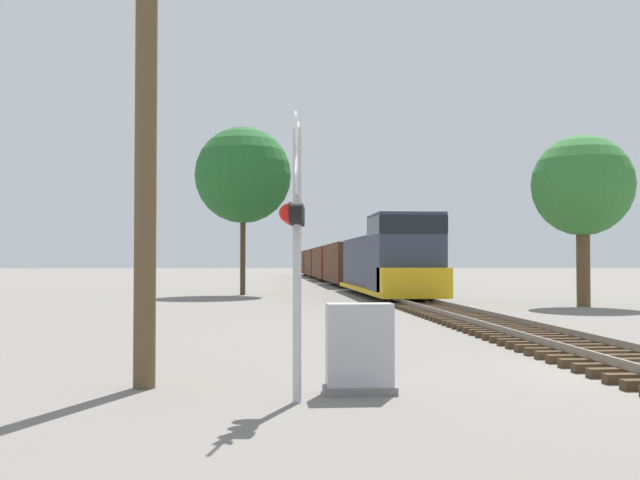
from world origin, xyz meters
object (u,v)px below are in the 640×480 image
at_px(utility_pole, 146,123).
at_px(tree_mid_background, 243,175).
at_px(freight_train, 334,263).
at_px(relay_cabinet, 359,349).
at_px(crossing_signal_near, 295,227).
at_px(tree_far_right, 582,186).

height_order(utility_pole, tree_mid_background, tree_mid_background).
relative_size(freight_train, relay_cabinet, 59.58).
relative_size(freight_train, tree_mid_background, 8.12).
relative_size(crossing_signal_near, relay_cabinet, 2.99).
bearing_deg(crossing_signal_near, tree_mid_background, -172.01).
relative_size(crossing_signal_near, tree_far_right, 0.53).
bearing_deg(tree_mid_background, tree_far_right, -38.71).
relative_size(crossing_signal_near, tree_mid_background, 0.41).
bearing_deg(tree_far_right, tree_mid_background, 141.29).
bearing_deg(utility_pole, relay_cabinet, -13.05).
bearing_deg(relay_cabinet, crossing_signal_near, -148.66).
bearing_deg(utility_pole, tree_mid_background, 88.85).
distance_m(freight_train, relay_cabinet, 59.67).
height_order(crossing_signal_near, tree_mid_background, tree_mid_background).
height_order(freight_train, relay_cabinet, freight_train).
bearing_deg(freight_train, crossing_signal_near, -95.97).
relative_size(relay_cabinet, tree_far_right, 0.18).
bearing_deg(relay_cabinet, tree_mid_background, 94.58).
distance_m(freight_train, crossing_signal_near, 60.35).
xyz_separation_m(freight_train, crossing_signal_near, (-6.28, -60.02, 0.64)).
bearing_deg(tree_far_right, relay_cabinet, -121.25).
bearing_deg(relay_cabinet, tree_far_right, 58.75).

